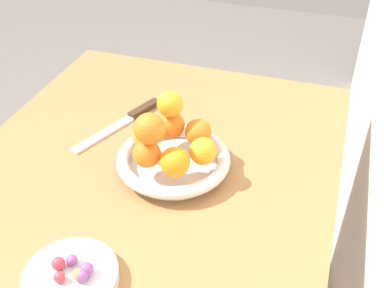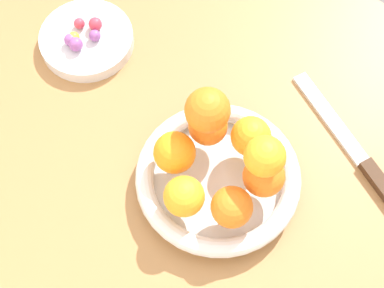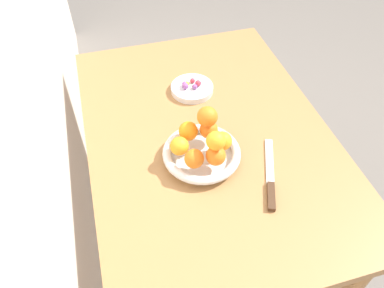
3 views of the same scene
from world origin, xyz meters
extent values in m
cube|color=#9E7042|center=(0.00, 0.00, 0.72)|extent=(1.10, 0.76, 0.04)
cylinder|color=#9E7042|center=(-0.49, -0.32, 0.35)|extent=(0.05, 0.05, 0.70)
cylinder|color=#9E7042|center=(-0.49, 0.32, 0.35)|extent=(0.05, 0.05, 0.70)
cylinder|color=silver|center=(-0.10, 0.05, 0.75)|extent=(0.19, 0.19, 0.01)
torus|color=silver|center=(-0.10, 0.05, 0.77)|extent=(0.23, 0.23, 0.03)
cylinder|color=silver|center=(0.21, -0.01, 0.75)|extent=(0.15, 0.15, 0.02)
sphere|color=orange|center=(-0.15, 0.09, 0.81)|extent=(0.06, 0.06, 0.06)
sphere|color=orange|center=(-0.16, 0.03, 0.81)|extent=(0.06, 0.06, 0.06)
sphere|color=orange|center=(-0.11, -0.01, 0.81)|extent=(0.06, 0.06, 0.06)
sphere|color=orange|center=(-0.06, 0.02, 0.81)|extent=(0.05, 0.05, 0.05)
sphere|color=orange|center=(-0.05, 0.08, 0.81)|extent=(0.06, 0.06, 0.06)
sphere|color=orange|center=(-0.10, 0.12, 0.81)|extent=(0.05, 0.05, 0.05)
sphere|color=orange|center=(-0.15, 0.03, 0.86)|extent=(0.05, 0.05, 0.05)
sphere|color=orange|center=(-0.06, 0.02, 0.86)|extent=(0.06, 0.06, 0.06)
sphere|color=#8C4C99|center=(0.19, -0.01, 0.77)|extent=(0.02, 0.02, 0.02)
sphere|color=gold|center=(0.21, 0.01, 0.77)|extent=(0.02, 0.02, 0.02)
sphere|color=#8C4C99|center=(0.21, 0.02, 0.77)|extent=(0.02, 0.02, 0.02)
sphere|color=#C6384C|center=(0.20, -0.03, 0.77)|extent=(0.02, 0.02, 0.02)
sphere|color=#8C4C99|center=(0.20, 0.02, 0.77)|extent=(0.02, 0.02, 0.02)
sphere|color=#C6384C|center=(0.23, -0.01, 0.77)|extent=(0.02, 0.02, 0.02)
cube|color=#3F2819|center=(-0.29, -0.09, 0.75)|extent=(0.09, 0.05, 0.01)
cube|color=silver|center=(-0.17, -0.14, 0.74)|extent=(0.17, 0.08, 0.01)
camera|label=1|loc=(0.61, 0.32, 1.37)|focal=45.00mm
camera|label=2|loc=(-0.28, 0.32, 1.52)|focal=55.00mm
camera|label=3|loc=(-0.79, 0.27, 1.59)|focal=35.00mm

